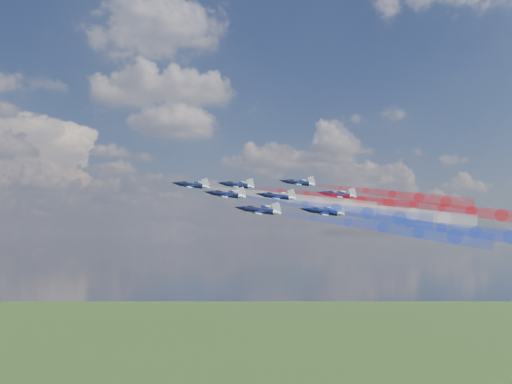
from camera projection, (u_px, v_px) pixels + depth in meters
name	position (u px, v px, depth m)	size (l,w,h in m)	color
jet_lead	(192.00, 185.00, 168.37)	(9.41, 11.76, 3.14)	black
trail_lead	(290.00, 198.00, 161.87)	(3.92, 46.56, 3.92)	white
jet_inner_left	(226.00, 195.00, 153.98)	(9.41, 11.76, 3.14)	black
trail_inner_left	(336.00, 209.00, 147.48)	(3.92, 46.56, 3.92)	blue
jet_inner_right	(237.00, 185.00, 174.31)	(9.41, 11.76, 3.14)	black
trail_inner_right	(334.00, 197.00, 167.81)	(3.92, 46.56, 3.92)	red
jet_outer_left	(259.00, 210.00, 139.20)	(9.41, 11.76, 3.14)	black
trail_outer_left	(383.00, 227.00, 132.69)	(3.92, 46.56, 3.92)	blue
jet_center_third	(277.00, 196.00, 161.77)	(9.41, 11.76, 3.14)	black
trail_center_third	(383.00, 210.00, 155.27)	(3.92, 46.56, 3.92)	white
jet_outer_right	(298.00, 183.00, 183.62)	(9.41, 11.76, 3.14)	black
trail_outer_right	(392.00, 194.00, 177.12)	(3.92, 46.56, 3.92)	red
jet_rear_left	(324.00, 212.00, 149.00)	(9.41, 11.76, 3.14)	black
trail_rear_left	(441.00, 227.00, 142.50)	(3.92, 46.56, 3.92)	blue
jet_rear_right	(338.00, 195.00, 169.50)	(9.41, 11.76, 3.14)	black
trail_rear_right	(442.00, 208.00, 163.00)	(3.92, 46.56, 3.92)	red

